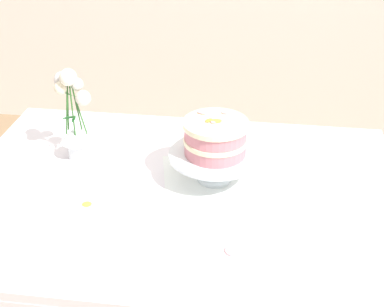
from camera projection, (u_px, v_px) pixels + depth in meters
name	position (u px, v px, depth m)	size (l,w,h in m)	color
dining_table	(176.00, 217.00, 1.70)	(1.40, 1.00, 0.74)	white
linen_napkin	(214.00, 180.00, 1.72)	(0.32, 0.32, 0.00)	white
cake_stand	(215.00, 158.00, 1.68)	(0.29, 0.29, 0.10)	silver
layer_cake	(215.00, 137.00, 1.64)	(0.20, 0.20, 0.12)	#CC7A84
flower_vase	(74.00, 117.00, 1.77)	(0.12, 0.11, 0.33)	silver
loose_petal_0	(87.00, 204.00, 1.60)	(0.03, 0.03, 0.00)	yellow
loose_petal_1	(230.00, 251.00, 1.42)	(0.04, 0.03, 0.01)	pink
loose_petal_2	(14.00, 201.00, 1.62)	(0.04, 0.02, 0.00)	pink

